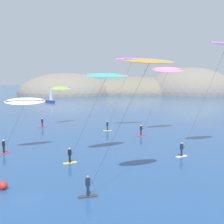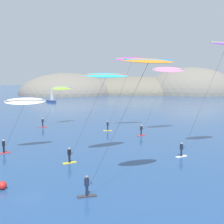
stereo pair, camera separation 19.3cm
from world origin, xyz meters
The scene contains 10 objects.
headland_island centered at (2.42, 145.97, 0.00)m, with size 117.97×57.77×28.73m.
sailboat_far centered at (-27.45, 89.58, 0.64)m, with size 4.95×4.82×5.70m.
kitesurfer_pink centered at (8.58, 35.70, 9.71)m, with size 7.90×4.59×10.92m.
kitesurfer_magenta centered at (2.68, 38.41, 11.35)m, with size 7.96×3.03×12.64m.
kitesurfer_purple centered at (13.93, 24.45, 12.17)m, with size 8.61×4.74×13.49m.
kitesurfer_orange centered at (4.35, 12.69, 9.73)m, with size 7.92×4.69×10.84m.
kitesurfer_white centered at (-10.07, 23.09, 5.75)m, with size 5.52×3.63×6.76m.
kitesurfer_lime centered at (-10.79, 42.07, 6.47)m, with size 5.73×5.27×7.46m.
kitesurfer_cyan centered at (0.15, 21.16, 8.82)m, with size 7.29×5.48×9.75m.
marker_buoy centered at (-7.19, 11.23, 0.35)m, with size 0.70×0.70×0.70m, color red.
Camera 1 is at (3.59, -10.15, 9.26)m, focal length 45.00 mm.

